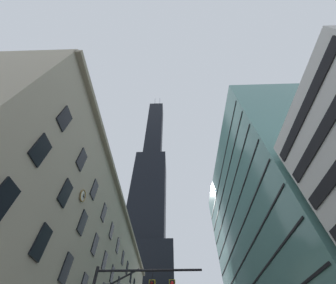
{
  "coord_description": "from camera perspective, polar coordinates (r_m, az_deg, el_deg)",
  "views": [
    {
      "loc": [
        -1.57,
        -11.05,
        1.75
      ],
      "look_at": [
        -2.21,
        12.24,
        30.63
      ],
      "focal_mm": 21.13,
      "sensor_mm": 36.0,
      "label": 1
    }
  ],
  "objects": [
    {
      "name": "dark_skyscraper",
      "position": [
        107.28,
        -6.08,
        -20.84
      ],
      "size": [
        26.18,
        26.18,
        186.85
      ],
      "color": "black",
      "rests_on": "ground"
    },
    {
      "name": "glass_office_midrise",
      "position": [
        47.91,
        28.24,
        -21.76
      ],
      "size": [
        14.95,
        43.26,
        42.21
      ],
      "color": "slate",
      "rests_on": "ground"
    }
  ]
}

